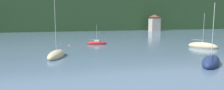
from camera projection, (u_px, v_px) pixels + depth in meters
wooded_hillside at (70, 15)px, 128.16m from camera, size 352.00×66.63×52.74m
shore_building_westcentral at (155, 23)px, 96.87m from camera, size 4.82×4.26×8.10m
sailboat_mid_1 at (203, 46)px, 39.26m from camera, size 4.58×5.73×7.33m
sailboat_mid_3 at (211, 62)px, 24.36m from camera, size 5.87×5.37×8.13m
sailboat_far_6 at (97, 43)px, 44.72m from camera, size 4.72×2.47×4.89m
sailboat_mid_7 at (56, 55)px, 29.38m from camera, size 3.65×6.23×9.26m
mooring_buoy_near at (70, 46)px, 42.45m from camera, size 0.47×0.47×0.47m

